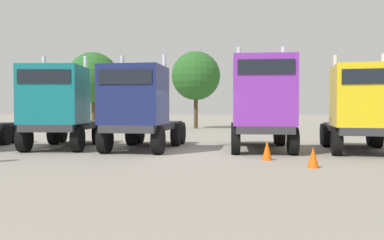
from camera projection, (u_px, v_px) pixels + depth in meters
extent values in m
plane|color=gray|center=(200.00, 154.00, 15.54)|extent=(200.00, 200.00, 0.00)
cylinder|color=black|center=(5.00, 135.00, 19.41)|extent=(0.44, 1.05, 1.02)
cylinder|color=black|center=(15.00, 133.00, 20.51)|extent=(0.44, 1.05, 1.02)
cube|color=#333338|center=(68.00, 125.00, 18.41)|extent=(2.65, 5.92, 0.30)
cube|color=#14727A|center=(55.00, 95.00, 16.69)|extent=(2.58, 2.60, 2.43)
cube|color=black|center=(44.00, 76.00, 15.44)|extent=(2.10, 0.21, 0.55)
cylinder|color=silver|center=(86.00, 89.00, 18.04)|extent=(0.19, 0.19, 3.03)
cylinder|color=silver|center=(44.00, 89.00, 18.04)|extent=(0.19, 0.19, 3.03)
cylinder|color=#333338|center=(76.00, 120.00, 19.67)|extent=(1.18, 1.18, 0.12)
cylinder|color=black|center=(78.00, 139.00, 16.24)|extent=(0.44, 1.13, 1.11)
cylinder|color=black|center=(24.00, 139.00, 16.24)|extent=(0.44, 1.13, 1.11)
cylinder|color=black|center=(98.00, 133.00, 19.70)|extent=(0.44, 1.13, 1.11)
cylinder|color=black|center=(54.00, 133.00, 19.71)|extent=(0.44, 1.13, 1.11)
cylinder|color=black|center=(103.00, 132.00, 20.80)|extent=(0.44, 1.13, 1.11)
cylinder|color=black|center=(61.00, 132.00, 20.81)|extent=(0.44, 1.13, 1.11)
cube|color=#333338|center=(146.00, 126.00, 17.74)|extent=(2.67, 5.95, 0.30)
cube|color=navy|center=(134.00, 95.00, 15.96)|extent=(2.58, 2.44, 2.36)
cube|color=black|center=(125.00, 77.00, 14.81)|extent=(2.10, 0.21, 0.55)
cylinder|color=silver|center=(164.00, 89.00, 17.05)|extent=(0.19, 0.19, 2.96)
cylinder|color=silver|center=(122.00, 89.00, 17.36)|extent=(0.19, 0.19, 2.96)
cylinder|color=#333338|center=(154.00, 121.00, 18.99)|extent=(1.19, 1.19, 0.12)
cylinder|color=black|center=(158.00, 140.00, 15.41)|extent=(0.44, 1.13, 1.11)
cylinder|color=black|center=(105.00, 140.00, 15.77)|extent=(0.44, 1.13, 1.11)
cylinder|color=black|center=(176.00, 134.00, 18.85)|extent=(0.44, 1.13, 1.11)
cylinder|color=black|center=(132.00, 134.00, 19.21)|extent=(0.44, 1.13, 1.11)
cylinder|color=black|center=(181.00, 133.00, 19.94)|extent=(0.44, 1.13, 1.11)
cylinder|color=black|center=(139.00, 133.00, 20.29)|extent=(0.44, 1.13, 1.11)
cube|color=#333338|center=(260.00, 127.00, 17.64)|extent=(2.31, 6.12, 0.30)
cube|color=purple|center=(263.00, 91.00, 15.76)|extent=(2.44, 2.43, 2.74)
cube|color=black|center=(266.00, 67.00, 14.53)|extent=(2.10, 0.08, 0.55)
cylinder|color=silver|center=(283.00, 85.00, 17.00)|extent=(0.18, 0.18, 3.34)
cylinder|color=silver|center=(239.00, 86.00, 17.19)|extent=(0.18, 0.18, 3.34)
cylinder|color=#333338|center=(258.00, 121.00, 18.97)|extent=(1.12, 1.12, 0.12)
cylinder|color=black|center=(293.00, 141.00, 15.22)|extent=(0.37, 1.09, 1.08)
cylinder|color=black|center=(236.00, 141.00, 15.44)|extent=(0.37, 1.09, 1.08)
cylinder|color=black|center=(281.00, 135.00, 18.98)|extent=(0.37, 1.09, 1.08)
cylinder|color=black|center=(235.00, 134.00, 19.20)|extent=(0.37, 1.09, 1.08)
cylinder|color=black|center=(278.00, 133.00, 20.08)|extent=(0.37, 1.09, 1.08)
cylinder|color=black|center=(235.00, 133.00, 20.29)|extent=(0.37, 1.09, 1.08)
cube|color=#333338|center=(357.00, 128.00, 16.95)|extent=(3.02, 6.11, 0.30)
cube|color=yellow|center=(365.00, 96.00, 15.26)|extent=(2.73, 2.80, 2.37)
cube|color=black|center=(373.00, 76.00, 14.02)|extent=(2.08, 0.34, 0.55)
cylinder|color=silver|center=(383.00, 90.00, 16.39)|extent=(0.20, 0.20, 2.97)
cylinder|color=silver|center=(335.00, 90.00, 16.82)|extent=(0.20, 0.20, 2.97)
cylinder|color=#333338|center=(352.00, 122.00, 18.20)|extent=(1.25, 1.25, 0.12)
cylinder|color=black|center=(337.00, 142.00, 15.03)|extent=(0.50, 1.09, 1.05)
cylinder|color=black|center=(377.00, 136.00, 18.01)|extent=(0.50, 1.09, 1.05)
cylinder|color=black|center=(327.00, 136.00, 18.50)|extent=(0.50, 1.09, 1.05)
cylinder|color=black|center=(372.00, 135.00, 19.08)|extent=(0.50, 1.09, 1.05)
cylinder|color=black|center=(324.00, 134.00, 19.57)|extent=(0.50, 1.09, 1.05)
cone|color=#F2590C|center=(267.00, 150.00, 13.67)|extent=(0.36, 0.36, 0.70)
cone|color=#F2590C|center=(313.00, 157.00, 11.94)|extent=(0.36, 0.36, 0.64)
cylinder|color=#4C3823|center=(94.00, 114.00, 32.74)|extent=(0.36, 0.36, 2.65)
sphere|color=#286023|center=(93.00, 78.00, 32.65)|extent=(4.22, 4.22, 4.22)
cylinder|color=#4C3823|center=(196.00, 112.00, 35.35)|extent=(0.36, 0.36, 2.98)
sphere|color=#286023|center=(196.00, 76.00, 35.25)|extent=(4.37, 4.37, 4.37)
cylinder|color=#4C3823|center=(353.00, 117.00, 35.81)|extent=(0.36, 0.36, 2.10)
sphere|color=#286023|center=(353.00, 91.00, 35.74)|extent=(3.12, 3.12, 3.12)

